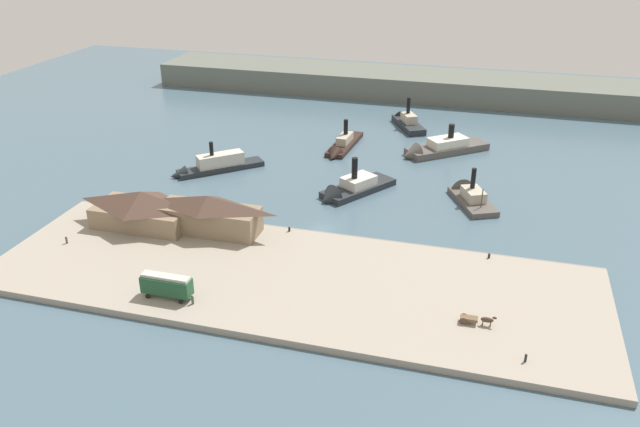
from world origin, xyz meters
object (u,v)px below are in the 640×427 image
at_px(mooring_post_center_west, 289,229).
at_px(ferry_approaching_east, 212,166).
at_px(ferry_shed_east_terminal, 142,208).
at_px(mooring_post_east, 489,256).
at_px(ferry_moored_east, 350,189).
at_px(ferry_approaching_west, 342,146).
at_px(pedestrian_near_cart, 526,358).
at_px(ferry_shed_west_terminal, 209,213).
at_px(ferry_near_quay, 469,195).
at_px(ferry_outer_harbor, 438,149).
at_px(pedestrian_at_waters_edge, 193,300).
at_px(ferry_moored_west, 406,121).
at_px(pedestrian_standing_center, 66,240).
at_px(street_tram, 167,285).
at_px(horse_cart, 476,319).

xyz_separation_m(mooring_post_center_west, ferry_approaching_east, (-29.96, 28.39, -0.05)).
relative_size(ferry_shed_east_terminal, mooring_post_east, 22.29).
relative_size(ferry_moored_east, ferry_approaching_west, 0.92).
height_order(pedestrian_near_cart, ferry_approaching_west, ferry_approaching_west).
xyz_separation_m(ferry_shed_west_terminal, ferry_approaching_west, (13.36, 57.37, -4.13)).
distance_m(ferry_near_quay, ferry_approaching_west, 43.79).
xyz_separation_m(ferry_shed_east_terminal, ferry_approaching_west, (27.71, 58.45, -3.97)).
bearing_deg(ferry_near_quay, ferry_shed_east_terminal, -152.11).
xyz_separation_m(ferry_shed_west_terminal, ferry_outer_harbor, (39.37, 61.32, -3.71)).
xyz_separation_m(mooring_post_east, ferry_approaching_west, (-41.92, 53.38, -0.60)).
distance_m(pedestrian_at_waters_edge, ferry_moored_east, 55.26).
bearing_deg(ferry_moored_west, mooring_post_east, -70.65).
height_order(pedestrian_standing_center, ferry_approaching_east, ferry_approaching_east).
xyz_separation_m(pedestrian_near_cart, mooring_post_center_west, (-46.00, 30.13, -0.24)).
height_order(pedestrian_near_cart, mooring_post_east, pedestrian_near_cart).
bearing_deg(ferry_approaching_west, ferry_outer_harbor, 8.64).
bearing_deg(mooring_post_center_west, mooring_post_east, -0.39).
bearing_deg(ferry_near_quay, ferry_moored_west, 113.64).
bearing_deg(ferry_shed_west_terminal, street_tram, -81.87).
xyz_separation_m(pedestrian_near_cart, ferry_approaching_east, (-75.96, 58.52, -0.29)).
distance_m(pedestrian_standing_center, mooring_post_east, 81.78).
distance_m(ferry_outer_harbor, ferry_approaching_west, 26.31).
bearing_deg(ferry_approaching_east, ferry_moored_east, -6.95).
bearing_deg(street_tram, ferry_shed_east_terminal, 127.21).
distance_m(ferry_shed_east_terminal, pedestrian_near_cart, 80.00).
xyz_separation_m(pedestrian_at_waters_edge, ferry_approaching_west, (4.89, 82.64, -0.96)).
xyz_separation_m(mooring_post_center_west, ferry_moored_west, (11.67, 79.35, -0.22)).
bearing_deg(pedestrian_at_waters_edge, mooring_post_center_west, 76.33).
bearing_deg(ferry_moored_east, ferry_outer_harbor, 63.20).
relative_size(mooring_post_center_west, ferry_outer_harbor, 0.04).
xyz_separation_m(horse_cart, ferry_approaching_east, (-68.47, 50.95, -0.53)).
xyz_separation_m(street_tram, ferry_approaching_west, (9.85, 81.98, -2.66)).
relative_size(street_tram, ferry_approaching_west, 0.39).
height_order(horse_cart, ferry_approaching_east, ferry_approaching_east).
bearing_deg(mooring_post_center_west, ferry_approaching_east, 136.54).
distance_m(pedestrian_at_waters_edge, ferry_approaching_east, 62.24).
bearing_deg(street_tram, horse_cart, 7.09).
relative_size(ferry_shed_west_terminal, mooring_post_center_west, 23.47).
bearing_deg(ferry_approaching_west, horse_cart, -61.67).
height_order(ferry_shed_east_terminal, ferry_shed_west_terminal, ferry_shed_west_terminal).
bearing_deg(horse_cart, ferry_shed_west_terminal, 161.33).
xyz_separation_m(ferry_shed_west_terminal, pedestrian_at_waters_edge, (8.47, -25.27, -3.18)).
height_order(ferry_shed_east_terminal, pedestrian_near_cart, ferry_shed_east_terminal).
height_order(ferry_shed_east_terminal, ferry_moored_east, ferry_moored_east).
bearing_deg(ferry_moored_west, ferry_near_quay, -66.36).
bearing_deg(mooring_post_center_west, horse_cart, -30.36).
bearing_deg(ferry_approaching_east, ferry_near_quay, 0.10).
relative_size(ferry_shed_east_terminal, mooring_post_center_west, 22.29).
bearing_deg(ferry_shed_east_terminal, ferry_near_quay, 27.89).
bearing_deg(ferry_shed_west_terminal, ferry_approaching_east, 113.67).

